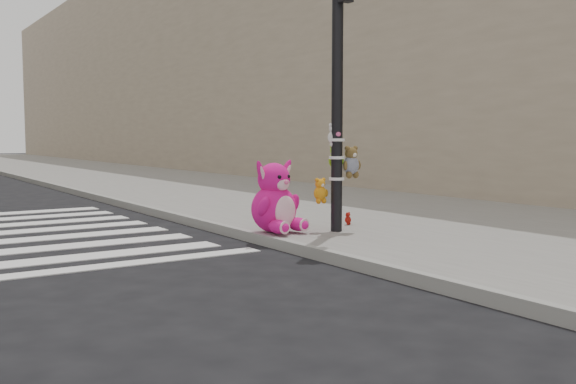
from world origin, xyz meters
TOP-DOWN VIEW (x-y plane):
  - ground at (0.00, 0.00)m, footprint 120.00×120.00m
  - sidewalk_near at (5.00, 10.00)m, footprint 7.00×80.00m
  - curb_edge at (1.55, 10.00)m, footprint 0.12×80.00m
  - bld_near at (10.50, 20.00)m, footprint 5.00×60.00m
  - signal_pole at (2.63, 1.81)m, footprint 0.70×0.50m
  - pink_bunny at (1.81, 2.17)m, footprint 0.76×0.86m
  - red_teddy at (3.16, 2.24)m, footprint 0.16×0.13m

SIDE VIEW (x-z plane):
  - ground at x=0.00m, z-range 0.00..0.00m
  - sidewalk_near at x=5.00m, z-range 0.00..0.14m
  - curb_edge at x=1.55m, z-range -0.01..0.15m
  - red_teddy at x=3.16m, z-range 0.14..0.33m
  - pink_bunny at x=1.81m, z-range 0.04..1.09m
  - signal_pole at x=2.63m, z-range -0.23..3.77m
  - bld_near at x=10.50m, z-range 0.00..10.00m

